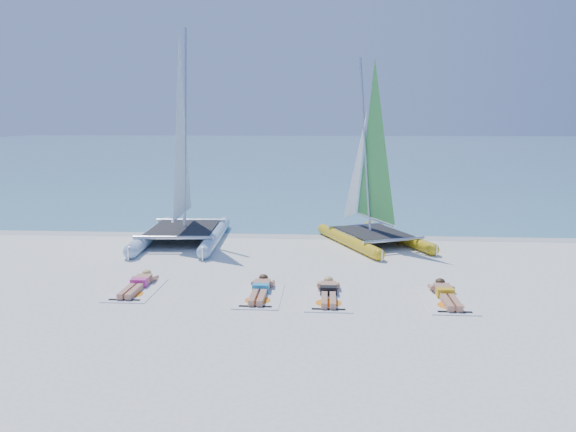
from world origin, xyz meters
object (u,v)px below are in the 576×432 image
at_px(towel_c, 328,298).
at_px(sunbather_d, 446,293).
at_px(catamaran_blue, 182,176).
at_px(sunbather_a, 138,283).
at_px(sunbather_b, 261,289).
at_px(towel_d, 447,301).
at_px(catamaran_yellow, 368,183).
at_px(sunbather_c, 329,291).
at_px(towel_a, 136,290).
at_px(towel_b, 260,296).

relative_size(towel_c, sunbather_d, 1.07).
xyz_separation_m(catamaran_blue, sunbather_a, (0.24, -5.15, -1.99)).
relative_size(sunbather_a, sunbather_b, 1.00).
bearing_deg(towel_d, sunbather_b, 176.49).
distance_m(catamaran_yellow, sunbather_c, 6.24).
bearing_deg(sunbather_c, towel_a, 178.54).
relative_size(catamaran_blue, sunbather_a, 4.10).
distance_m(catamaran_yellow, towel_b, 6.85).
bearing_deg(catamaran_yellow, sunbather_c, -125.67).
relative_size(towel_b, sunbather_d, 1.07).
bearing_deg(towel_c, catamaran_blue, 129.58).
bearing_deg(towel_b, catamaran_blue, 119.34).
bearing_deg(towel_a, sunbather_c, -1.46).
bearing_deg(sunbather_d, catamaran_yellow, 102.78).
xyz_separation_m(towel_b, towel_c, (1.54, -0.07, 0.00)).
bearing_deg(sunbather_c, towel_d, -3.97).
bearing_deg(sunbather_d, catamaran_blue, 143.08).
bearing_deg(sunbather_a, sunbather_d, -2.38).
height_order(towel_a, sunbather_d, sunbather_d).
distance_m(sunbather_b, towel_d, 4.12).
relative_size(catamaran_blue, towel_c, 3.83).
bearing_deg(towel_d, sunbather_a, 176.05).
xyz_separation_m(catamaran_blue, sunbather_c, (4.67, -5.46, -1.99)).
bearing_deg(sunbather_a, towel_d, -3.95).
bearing_deg(sunbather_c, sunbather_b, 177.26).
height_order(sunbather_a, sunbather_b, same).
distance_m(sunbather_a, sunbather_b, 2.91).
distance_m(sunbather_a, towel_b, 2.93).
relative_size(sunbather_b, sunbather_d, 1.00).
relative_size(catamaran_blue, sunbather_b, 4.10).
relative_size(sunbather_a, towel_c, 0.93).
distance_m(sunbather_b, sunbather_c, 1.54).
relative_size(towel_c, sunbather_c, 1.07).
relative_size(catamaran_blue, towel_b, 3.83).
bearing_deg(sunbather_d, sunbather_a, 177.62).
bearing_deg(towel_b, sunbather_b, 90.00).
height_order(towel_c, towel_d, same).
relative_size(towel_a, towel_b, 1.00).
relative_size(towel_a, sunbather_d, 1.07).
bearing_deg(catamaran_yellow, towel_d, -101.22).
bearing_deg(sunbather_a, towel_b, -8.31).
relative_size(sunbather_b, sunbather_c, 1.00).
distance_m(towel_a, towel_b, 2.91).
bearing_deg(towel_b, sunbather_d, 1.83).
xyz_separation_m(towel_a, sunbather_d, (7.01, -0.10, 0.11)).
bearing_deg(catamaran_yellow, sunbather_b, -139.36).
relative_size(catamaran_blue, towel_a, 3.83).
height_order(towel_a, towel_b, same).
height_order(towel_b, towel_d, same).
distance_m(towel_a, sunbather_d, 7.01).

